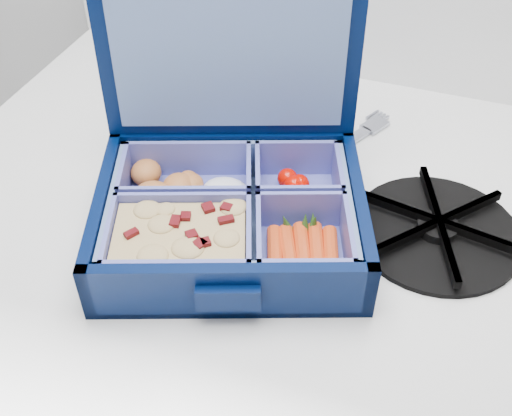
% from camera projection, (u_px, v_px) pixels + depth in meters
% --- Properties ---
extents(bento_box, '(0.30, 0.26, 0.06)m').
position_uv_depth(bento_box, '(231.00, 216.00, 0.60)').
color(bento_box, '#000D32').
rests_on(bento_box, stove).
extents(burner_grate, '(0.19, 0.19, 0.02)m').
position_uv_depth(burner_grate, '(438.00, 226.00, 0.61)').
color(burner_grate, black).
rests_on(burner_grate, stove).
extents(burner_grate_rear, '(0.21, 0.21, 0.02)m').
position_uv_depth(burner_grate_rear, '(195.00, 55.00, 0.86)').
color(burner_grate_rear, black).
rests_on(burner_grate_rear, stove).
extents(fork, '(0.11, 0.18, 0.01)m').
position_uv_depth(fork, '(324.00, 157.00, 0.71)').
color(fork, '#9699A7').
rests_on(fork, stove).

